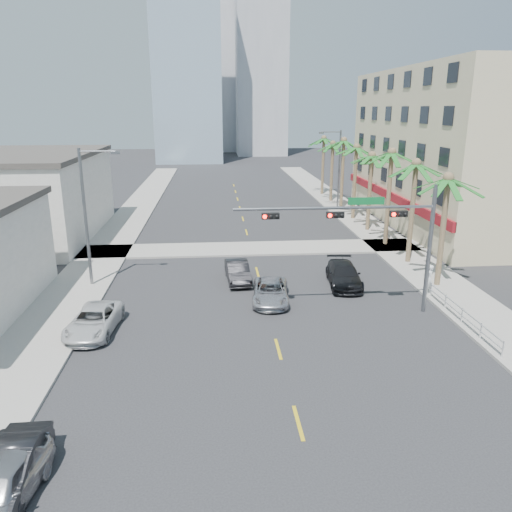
{
  "coord_description": "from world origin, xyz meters",
  "views": [
    {
      "loc": [
        -2.93,
        -17.99,
        11.37
      ],
      "look_at": [
        -0.73,
        8.35,
        3.5
      ],
      "focal_mm": 35.0,
      "sensor_mm": 36.0,
      "label": 1
    }
  ],
  "objects": [
    {
      "name": "ground",
      "position": [
        0.0,
        0.0,
        0.0
      ],
      "size": [
        260.0,
        260.0,
        0.0
      ],
      "primitive_type": "plane",
      "color": "#262628",
      "rests_on": "ground"
    },
    {
      "name": "sidewalk_right",
      "position": [
        12.0,
        20.0,
        0.07
      ],
      "size": [
        4.0,
        120.0,
        0.15
      ],
      "primitive_type": "cube",
      "color": "gray",
      "rests_on": "ground"
    },
    {
      "name": "sidewalk_left",
      "position": [
        -12.0,
        20.0,
        0.07
      ],
      "size": [
        4.0,
        120.0,
        0.15
      ],
      "primitive_type": "cube",
      "color": "gray",
      "rests_on": "ground"
    },
    {
      "name": "sidewalk_cross",
      "position": [
        0.0,
        22.0,
        0.07
      ],
      "size": [
        80.0,
        4.0,
        0.15
      ],
      "primitive_type": "cube",
      "color": "gray",
      "rests_on": "ground"
    },
    {
      "name": "building_right",
      "position": [
        21.99,
        30.0,
        7.5
      ],
      "size": [
        15.25,
        28.0,
        15.0
      ],
      "color": "beige",
      "rests_on": "ground"
    },
    {
      "name": "building_left_far",
      "position": [
        -19.5,
        28.0,
        3.6
      ],
      "size": [
        11.0,
        18.0,
        7.2
      ],
      "primitive_type": "cube",
      "color": "beige",
      "rests_on": "ground"
    },
    {
      "name": "tower_far_left",
      "position": [
        -8.0,
        95.0,
        24.0
      ],
      "size": [
        14.0,
        14.0,
        48.0
      ],
      "primitive_type": "cube",
      "color": "#99B2C6",
      "rests_on": "ground"
    },
    {
      "name": "tower_far_right",
      "position": [
        9.0,
        110.0,
        30.0
      ],
      "size": [
        12.0,
        12.0,
        60.0
      ],
      "primitive_type": "cube",
      "color": "#ADADB2",
      "rests_on": "ground"
    },
    {
      "name": "tower_far_center",
      "position": [
        -3.0,
        125.0,
        21.0
      ],
      "size": [
        16.0,
        16.0,
        42.0
      ],
      "primitive_type": "cube",
      "color": "#ADADB2",
      "rests_on": "ground"
    },
    {
      "name": "traffic_signal_mast",
      "position": [
        5.78,
        7.95,
        5.06
      ],
      "size": [
        11.12,
        0.54,
        7.2
      ],
      "color": "slate",
      "rests_on": "ground"
    },
    {
      "name": "palm_tree_0",
      "position": [
        11.6,
        12.0,
        7.08
      ],
      "size": [
        4.8,
        4.8,
        7.8
      ],
      "color": "brown",
      "rests_on": "ground"
    },
    {
      "name": "palm_tree_1",
      "position": [
        11.6,
        17.2,
        7.43
      ],
      "size": [
        4.8,
        4.8,
        8.16
      ],
      "color": "brown",
      "rests_on": "ground"
    },
    {
      "name": "palm_tree_2",
      "position": [
        11.6,
        22.4,
        7.78
      ],
      "size": [
        4.8,
        4.8,
        8.52
      ],
      "color": "brown",
      "rests_on": "ground"
    },
    {
      "name": "palm_tree_3",
      "position": [
        11.6,
        27.6,
        7.08
      ],
      "size": [
        4.8,
        4.8,
        7.8
      ],
      "color": "brown",
      "rests_on": "ground"
    },
    {
      "name": "palm_tree_4",
      "position": [
        11.6,
        32.8,
        7.43
      ],
      "size": [
        4.8,
        4.8,
        8.16
      ],
      "color": "brown",
      "rests_on": "ground"
    },
    {
      "name": "palm_tree_5",
      "position": [
        11.6,
        38.0,
        7.78
      ],
      "size": [
        4.8,
        4.8,
        8.52
      ],
      "color": "brown",
      "rests_on": "ground"
    },
    {
      "name": "palm_tree_6",
      "position": [
        11.6,
        43.2,
        7.08
      ],
      "size": [
        4.8,
        4.8,
        7.8
      ],
      "color": "brown",
      "rests_on": "ground"
    },
    {
      "name": "palm_tree_7",
      "position": [
        11.6,
        48.4,
        7.43
      ],
      "size": [
        4.8,
        4.8,
        8.16
      ],
      "color": "brown",
      "rests_on": "ground"
    },
    {
      "name": "streetlight_left",
      "position": [
        -11.0,
        14.0,
        5.06
      ],
      "size": [
        2.55,
        0.25,
        9.0
      ],
      "color": "slate",
      "rests_on": "ground"
    },
    {
      "name": "streetlight_right",
      "position": [
        11.0,
        38.0,
        5.06
      ],
      "size": [
        2.55,
        0.25,
        9.0
      ],
      "color": "slate",
      "rests_on": "ground"
    },
    {
      "name": "guardrail",
      "position": [
        10.3,
        6.0,
        0.67
      ],
      "size": [
        0.08,
        8.08,
        1.0
      ],
      "color": "silver",
      "rests_on": "ground"
    },
    {
      "name": "car_parked_near",
      "position": [
        -9.4,
        -5.33,
        0.74
      ],
      "size": [
        2.24,
        4.52,
        1.48
      ],
      "primitive_type": "imported",
      "rotation": [
        0.0,
        0.0,
        -0.12
      ],
      "color": "#A5A5AA",
      "rests_on": "ground"
    },
    {
      "name": "car_parked_mid",
      "position": [
        -9.4,
        -4.57,
        0.69
      ],
      "size": [
        1.52,
        4.19,
        1.37
      ],
      "primitive_type": "imported",
      "rotation": [
        0.0,
        0.0,
        0.02
      ],
      "color": "black",
      "rests_on": "ground"
    },
    {
      "name": "car_parked_far",
      "position": [
        -9.4,
        6.69,
        0.66
      ],
      "size": [
        2.6,
        4.94,
        1.33
      ],
      "primitive_type": "imported",
      "rotation": [
        0.0,
        0.0,
        -0.08
      ],
      "color": "silver",
      "rests_on": "ground"
    },
    {
      "name": "car_lane_left",
      "position": [
        -1.5,
        14.15,
        0.69
      ],
      "size": [
        1.74,
        4.28,
        1.38
      ],
      "primitive_type": "imported",
      "rotation": [
        0.0,
        0.0,
        0.07
      ],
      "color": "black",
      "rests_on": "ground"
    },
    {
      "name": "car_lane_center",
      "position": [
        0.32,
        10.26,
        0.64
      ],
      "size": [
        2.61,
        4.8,
        1.28
      ],
      "primitive_type": "imported",
      "rotation": [
        0.0,
        0.0,
        -0.11
      ],
      "color": "#B4B4B9",
      "rests_on": "ground"
    },
    {
      "name": "car_lane_right",
      "position": [
        5.5,
        12.82,
        0.72
      ],
      "size": [
        2.51,
        5.15,
        1.44
      ],
      "primitive_type": "imported",
      "rotation": [
        0.0,
        0.0,
        -0.1
      ],
      "color": "black",
      "rests_on": "ground"
    },
    {
      "name": "pedestrian",
      "position": [
        10.33,
        10.5,
        1.07
      ],
      "size": [
        0.79,
        0.79,
        1.85
      ],
      "primitive_type": "imported",
      "rotation": [
        0.0,
        0.0,
        3.9
      ],
      "color": "white",
      "rests_on": "sidewalk_right"
    }
  ]
}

